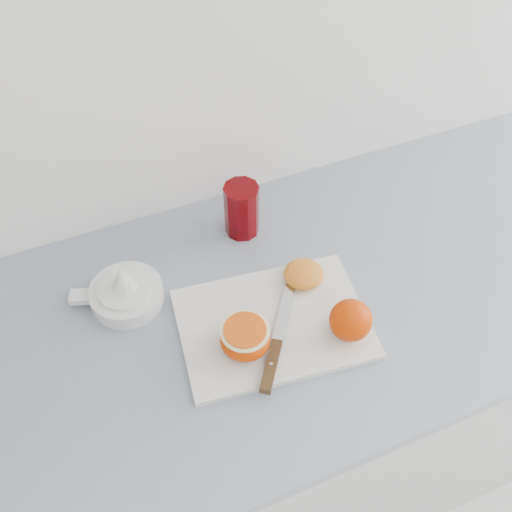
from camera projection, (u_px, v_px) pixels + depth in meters
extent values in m
cube|color=silver|center=(250.00, 420.00, 1.38)|extent=(2.57, 0.60, 0.86)
cube|color=gray|center=(248.00, 314.00, 1.04)|extent=(2.64, 0.64, 0.03)
cube|color=silver|center=(273.00, 323.00, 1.00)|extent=(0.35, 0.27, 0.01)
sphere|color=#DB5301|center=(351.00, 320.00, 0.95)|extent=(0.07, 0.07, 0.07)
ellipsoid|color=#DB5301|center=(245.00, 339.00, 0.95)|extent=(0.08, 0.08, 0.05)
cylinder|color=#FFF6A5|center=(245.00, 331.00, 0.93)|extent=(0.08, 0.08, 0.00)
cylinder|color=#FF5515|center=(245.00, 330.00, 0.92)|extent=(0.07, 0.07, 0.00)
ellipsoid|color=orange|center=(304.00, 274.00, 1.05)|extent=(0.07, 0.07, 0.03)
cylinder|color=#D27738|center=(304.00, 271.00, 1.04)|extent=(0.05, 0.05, 0.00)
cube|color=#4E3118|center=(271.00, 366.00, 0.93)|extent=(0.07, 0.09, 0.01)
cube|color=#B7B7BC|center=(284.00, 312.00, 1.00)|extent=(0.09, 0.11, 0.00)
cylinder|color=#B7B7BC|center=(271.00, 366.00, 0.93)|extent=(0.01, 0.01, 0.01)
cylinder|color=white|center=(127.00, 295.00, 1.03)|extent=(0.13, 0.13, 0.03)
cylinder|color=white|center=(125.00, 288.00, 1.01)|extent=(0.10, 0.10, 0.01)
cone|color=white|center=(122.00, 278.00, 0.99)|extent=(0.05, 0.05, 0.05)
cube|color=white|center=(82.00, 297.00, 1.02)|extent=(0.05, 0.04, 0.01)
ellipsoid|color=#E85A0D|center=(131.00, 289.00, 1.01)|extent=(0.01, 0.01, 0.00)
ellipsoid|color=#E85A0D|center=(118.00, 282.00, 1.02)|extent=(0.01, 0.01, 0.00)
ellipsoid|color=#E85A0D|center=(123.00, 292.00, 1.00)|extent=(0.01, 0.01, 0.00)
ellipsoid|color=#E85A0D|center=(134.00, 282.00, 1.01)|extent=(0.01, 0.01, 0.00)
cylinder|color=#5A0004|center=(242.00, 210.00, 1.11)|extent=(0.07, 0.07, 0.11)
cylinder|color=#CB5B19|center=(242.00, 225.00, 1.15)|extent=(0.06, 0.06, 0.02)
cylinder|color=#5A0004|center=(241.00, 188.00, 1.07)|extent=(0.07, 0.07, 0.00)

